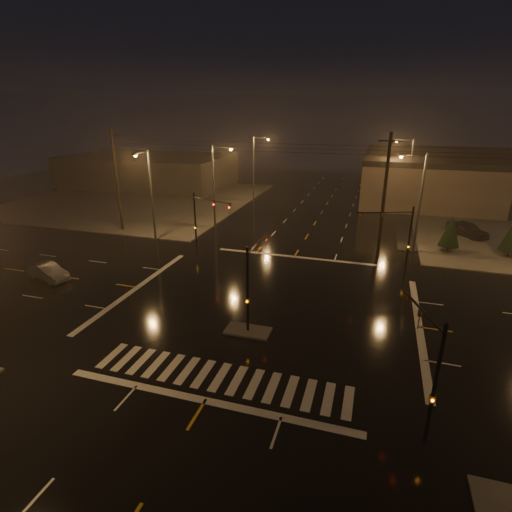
% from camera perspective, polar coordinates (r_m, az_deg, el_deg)
% --- Properties ---
extents(ground, '(140.00, 140.00, 0.00)m').
position_cam_1_polar(ground, '(30.48, 1.19, -7.04)').
color(ground, black).
rests_on(ground, ground).
extents(sidewalk_nw, '(36.00, 36.00, 0.12)m').
position_cam_1_polar(sidewalk_nw, '(68.77, -16.42, 7.84)').
color(sidewalk_nw, '#413F3A').
rests_on(sidewalk_nw, ground).
extents(median_island, '(3.00, 1.60, 0.15)m').
position_cam_1_polar(median_island, '(27.10, -1.17, -10.63)').
color(median_island, '#413F3A').
rests_on(median_island, ground).
extents(crosswalk, '(15.00, 2.60, 0.01)m').
position_cam_1_polar(crosswalk, '(23.26, -5.17, -16.82)').
color(crosswalk, beige).
rests_on(crosswalk, ground).
extents(stop_bar_near, '(16.00, 0.50, 0.01)m').
position_cam_1_polar(stop_bar_near, '(21.84, -7.25, -19.80)').
color(stop_bar_near, beige).
rests_on(stop_bar_near, ground).
extents(stop_bar_far, '(16.00, 0.50, 0.01)m').
position_cam_1_polar(stop_bar_far, '(40.28, 5.49, -0.10)').
color(stop_bar_far, beige).
rests_on(stop_bar_far, ground).
extents(commercial_block, '(30.00, 18.00, 5.60)m').
position_cam_1_polar(commercial_block, '(80.91, -15.01, 11.73)').
color(commercial_block, '#3B3734').
rests_on(commercial_block, ground).
extents(signal_mast_median, '(0.25, 4.59, 6.00)m').
position_cam_1_polar(signal_mast_median, '(26.21, -0.59, -2.72)').
color(signal_mast_median, black).
rests_on(signal_mast_median, ground).
extents(signal_mast_ne, '(4.84, 1.86, 6.00)m').
position_cam_1_polar(signal_mast_ne, '(37.66, 19.71, 3.38)').
color(signal_mast_ne, black).
rests_on(signal_mast_ne, ground).
extents(signal_mast_nw, '(4.84, 1.86, 6.00)m').
position_cam_1_polar(signal_mast_nw, '(41.19, -7.69, 5.80)').
color(signal_mast_nw, black).
rests_on(signal_mast_nw, ground).
extents(signal_mast_se, '(1.55, 3.87, 6.00)m').
position_cam_1_polar(signal_mast_se, '(19.51, 23.45, -13.50)').
color(signal_mast_se, black).
rests_on(signal_mast_se, ground).
extents(streetlight_1, '(2.77, 0.32, 10.00)m').
position_cam_1_polar(streetlight_1, '(48.48, -5.77, 10.51)').
color(streetlight_1, '#38383A').
rests_on(streetlight_1, ground).
extents(streetlight_2, '(2.77, 0.32, 10.00)m').
position_cam_1_polar(streetlight_2, '(63.37, -0.09, 12.92)').
color(streetlight_2, '#38383A').
rests_on(streetlight_2, ground).
extents(streetlight_3, '(2.77, 0.32, 10.00)m').
position_cam_1_polar(streetlight_3, '(43.01, 22.07, 7.87)').
color(streetlight_3, '#38383A').
rests_on(streetlight_3, ground).
extents(streetlight_4, '(2.77, 0.32, 10.00)m').
position_cam_1_polar(streetlight_4, '(62.70, 20.86, 11.55)').
color(streetlight_4, '#38383A').
rests_on(streetlight_4, ground).
extents(streetlight_5, '(0.32, 2.77, 10.00)m').
position_cam_1_polar(streetlight_5, '(44.69, -14.96, 9.09)').
color(streetlight_5, '#38383A').
rests_on(streetlight_5, ground).
extents(utility_pole_0, '(2.20, 0.32, 12.00)m').
position_cam_1_polar(utility_pole_0, '(50.26, -19.24, 10.22)').
color(utility_pole_0, black).
rests_on(utility_pole_0, ground).
extents(utility_pole_1, '(2.20, 0.32, 12.00)m').
position_cam_1_polar(utility_pole_1, '(40.82, 17.85, 8.25)').
color(utility_pole_1, black).
rests_on(utility_pole_1, ground).
extents(conifer_0, '(2.06, 2.06, 3.92)m').
position_cam_1_polar(conifer_0, '(45.23, 26.06, 3.24)').
color(conifer_0, black).
rests_on(conifer_0, ground).
extents(conifer_1, '(2.03, 2.03, 3.88)m').
position_cam_1_polar(conifer_1, '(46.65, 32.76, 2.49)').
color(conifer_1, black).
rests_on(conifer_1, ground).
extents(car_parked, '(4.73, 5.21, 1.72)m').
position_cam_1_polar(car_parked, '(52.40, 27.96, 3.41)').
color(car_parked, black).
rests_on(car_parked, ground).
extents(car_crossing, '(4.53, 2.63, 1.41)m').
position_cam_1_polar(car_crossing, '(39.10, -27.57, -1.98)').
color(car_crossing, slate).
rests_on(car_crossing, ground).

